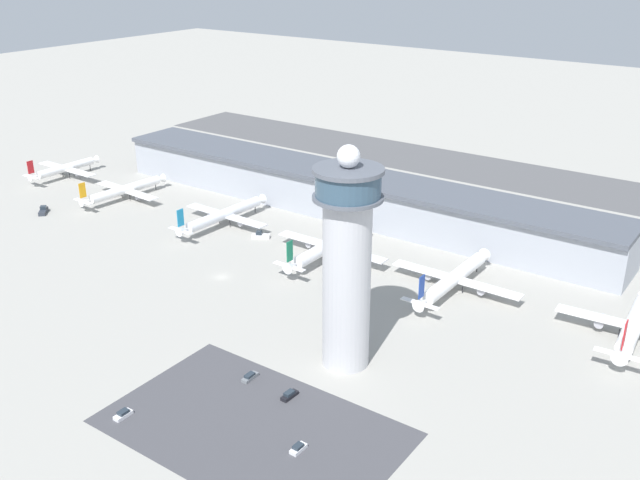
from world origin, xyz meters
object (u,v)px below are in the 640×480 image
at_px(service_truck_fuel, 343,288).
at_px(airplane_gate_foxtrot, 634,326).
at_px(airplane_gate_alpha, 65,168).
at_px(airplane_gate_delta, 330,246).
at_px(airplane_gate_echo, 454,278).
at_px(car_white_wagon, 298,448).
at_px(airplane_gate_bravo, 125,190).
at_px(service_truck_catering, 43,211).
at_px(car_black_suv, 123,414).
at_px(control_tower, 347,260).
at_px(car_blue_compact, 250,377).
at_px(car_maroon_suv, 290,395).
at_px(service_truck_baggage, 261,236).
at_px(airplane_gate_charlie, 224,215).

bearing_deg(service_truck_fuel, airplane_gate_foxtrot, 14.30).
xyz_separation_m(airplane_gate_alpha, airplane_gate_delta, (145.47, -4.02, 0.09)).
bearing_deg(airplane_gate_echo, car_white_wagon, -86.08).
relative_size(airplane_gate_bravo, service_truck_catering, 5.86).
bearing_deg(airplane_gate_foxtrot, car_black_suv, -130.16).
xyz_separation_m(control_tower, car_blue_compact, (-14.62, -19.52, -27.50)).
xyz_separation_m(car_blue_compact, car_maroon_suv, (12.39, -0.48, 0.07)).
height_order(service_truck_catering, car_black_suv, service_truck_catering).
relative_size(car_blue_compact, car_maroon_suv, 1.01).
bearing_deg(control_tower, airplane_gate_foxtrot, 43.02).
relative_size(control_tower, service_truck_fuel, 7.88).
relative_size(airplane_gate_alpha, service_truck_fuel, 4.98).
relative_size(airplane_gate_echo, car_blue_compact, 9.17).
bearing_deg(service_truck_fuel, airplane_gate_delta, 134.34).
bearing_deg(service_truck_baggage, control_tower, -35.91).
xyz_separation_m(airplane_gate_echo, service_truck_fuel, (-26.80, -19.59, -3.11)).
bearing_deg(airplane_gate_alpha, service_truck_baggage, -1.93).
distance_m(service_truck_baggage, car_blue_compact, 88.50).
bearing_deg(airplane_gate_delta, control_tower, -51.78).
relative_size(control_tower, airplane_gate_foxtrot, 1.39).
bearing_deg(control_tower, service_truck_catering, 172.29).
distance_m(airplane_gate_alpha, car_black_suv, 186.76).
relative_size(control_tower, service_truck_baggage, 8.29).
relative_size(airplane_gate_alpha, airplane_gate_bravo, 0.86).
distance_m(control_tower, car_maroon_suv, 34.01).
xyz_separation_m(airplane_gate_alpha, service_truck_catering, (30.69, -33.16, -3.45)).
bearing_deg(car_black_suv, airplane_gate_echo, 71.74).
relative_size(airplane_gate_delta, service_truck_fuel, 6.28).
height_order(airplane_gate_alpha, service_truck_baggage, airplane_gate_alpha).
bearing_deg(airplane_gate_bravo, airplane_gate_echo, 0.66).
relative_size(airplane_gate_echo, airplane_gate_foxtrot, 1.09).
distance_m(airplane_gate_bravo, car_maroon_suv, 155.30).
distance_m(airplane_gate_charlie, airplane_gate_echo, 92.64).
bearing_deg(car_blue_compact, car_maroon_suv, -2.21).
bearing_deg(airplane_gate_echo, airplane_gate_foxtrot, 0.28).
relative_size(airplane_gate_alpha, airplane_gate_echo, 0.81).
distance_m(airplane_gate_charlie, car_maroon_suv, 111.70).
height_order(airplane_gate_delta, car_black_suv, airplane_gate_delta).
relative_size(airplane_gate_charlie, car_blue_compact, 9.23).
distance_m(car_white_wagon, car_blue_compact, 28.99).
bearing_deg(airplane_gate_bravo, airplane_gate_foxtrot, 0.57).
xyz_separation_m(airplane_gate_alpha, airplane_gate_bravo, (44.10, -3.87, -0.37)).
height_order(airplane_gate_delta, service_truck_catering, airplane_gate_delta).
height_order(airplane_gate_echo, service_truck_fuel, airplane_gate_echo).
bearing_deg(airplane_gate_delta, car_white_wagon, -59.15).
xyz_separation_m(airplane_gate_bravo, airplane_gate_foxtrot, (196.55, 1.94, 0.63)).
height_order(control_tower, service_truck_fuel, control_tower).
bearing_deg(car_maroon_suv, airplane_gate_foxtrot, 51.16).
bearing_deg(airplane_gate_charlie, car_maroon_suv, -39.91).
bearing_deg(service_truck_baggage, car_blue_compact, -51.91).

